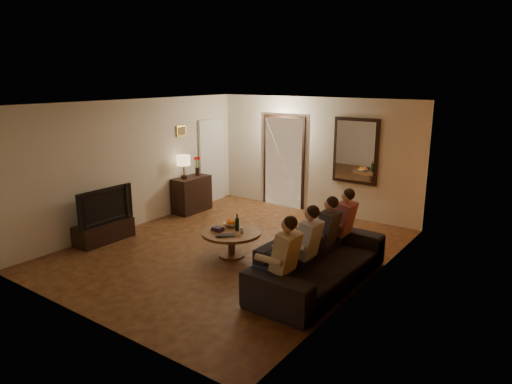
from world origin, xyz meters
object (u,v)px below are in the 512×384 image
Objects in this scene: person_a at (282,265)px; bowl at (231,225)px; table_lamp at (184,167)px; wine_bottle at (237,222)px; person_d at (340,229)px; sofa at (320,260)px; laptop at (226,236)px; dresser at (192,194)px; tv_stand at (104,232)px; person_c at (324,239)px; coffee_table at (231,244)px; person_b at (304,251)px; tv at (102,205)px; dog at (289,240)px.

person_a is 2.21m from bowl.
table_lamp reaches higher than wine_bottle.
person_d is 4.63× the size of bowl.
person_d is at bearing 7.32° from sofa.
person_a is 3.65× the size of laptop.
person_d reaches higher than dresser.
tv_stand is 4.23m from person_c.
person_d is 3.87× the size of wine_bottle.
dresser is 2.77× the size of laptop.
person_a is 1.17× the size of coffee_table.
table_lamp reaches higher than person_b.
person_a is at bearing -90.00° from person_d.
person_b is at bearing 5.68° from tv_stand.
dresser is 4.17m from person_d.
tv is 2.60m from laptop.
sofa is 0.93m from person_a.
tv_stand is at bearing -155.42° from bowl.
dresser is at bearing 98.82° from laptop.
laptop is at bearing -36.58° from dresser.
person_a is (4.09, -0.19, -0.11)m from tv.
wine_bottle is at bearing -143.18° from dog.
table_lamp is 4.76m from person_a.
bowl is (2.25, -1.16, -0.60)m from table_lamp.
coffee_table is (-0.78, -0.62, -0.06)m from dog.
person_c is at bearing 6.77° from coffee_table.
bowl is (-1.84, 0.02, -0.12)m from person_c.
person_b is 1.00× the size of person_d.
laptop is at bearing 175.48° from person_b.
person_a reaches higher than wine_bottle.
person_c is at bearing 90.00° from person_a.
bowl is at bearing 81.51° from sofa.
laptop is at bearing -70.35° from coffee_table.
person_b is 1.17× the size of coffee_table.
person_c is 3.65× the size of laptop.
tv is 0.97× the size of person_a.
sofa is (4.19, 0.71, -0.33)m from tv.
person_c is (-0.10, 0.30, 0.22)m from sofa.
person_b is 1.20m from person_d.
person_c is at bearing 13.83° from tv_stand.
table_lamp is at bearing 90.00° from tv_stand.
sofa is at bearing 9.58° from tv_stand.
dog is (-0.88, 1.03, -0.32)m from person_b.
dog is (-0.88, 1.63, -0.32)m from person_a.
sofa is at bearing 71.57° from person_b.
dog is at bearing 35.75° from wine_bottle.
tv is 0.45× the size of sofa.
dog is 2.16× the size of bowl.
sofa is 1.77m from coffee_table.
person_c is at bearing -24.91° from dog.
wine_bottle is at bearing 63.43° from coffee_table.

